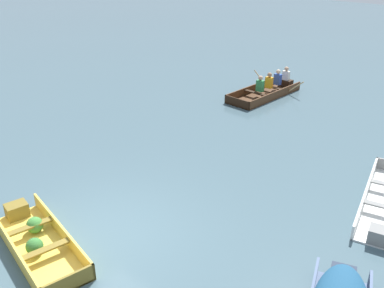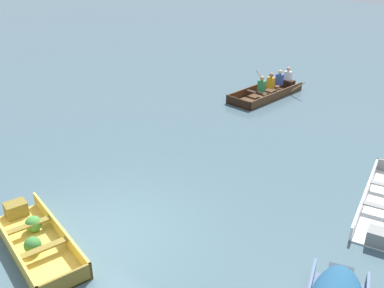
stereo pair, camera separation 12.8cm
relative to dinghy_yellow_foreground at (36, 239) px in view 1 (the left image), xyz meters
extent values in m
plane|color=#47606B|center=(0.97, 1.06, -0.14)|extent=(80.00, 80.00, 0.00)
cube|color=#E5BC47|center=(0.15, -0.04, -0.12)|extent=(3.19, 1.74, 0.04)
cube|color=#E5BC47|center=(0.03, -0.51, 0.04)|extent=(2.95, 0.80, 0.36)
cube|color=#E5BC47|center=(0.27, 0.43, 0.04)|extent=(2.95, 0.80, 0.36)
cube|color=olive|center=(1.59, -0.41, 0.04)|extent=(0.30, 1.00, 0.36)
cube|color=olive|center=(-1.15, 0.29, 0.06)|extent=(0.46, 0.53, 0.33)
cube|color=olive|center=(-0.29, 0.07, 0.13)|extent=(0.38, 0.93, 0.04)
cube|color=olive|center=(0.59, -0.15, 0.13)|extent=(0.38, 0.93, 0.04)
sphere|color=#428438|center=(-0.34, 0.21, 0.07)|extent=(0.35, 0.35, 0.35)
sphere|color=#387533|center=(0.26, -0.20, 0.07)|extent=(0.34, 0.34, 0.34)
cube|color=white|center=(4.79, 5.83, 0.03)|extent=(0.60, 3.49, 0.35)
cube|color=gray|center=(5.57, 4.35, 0.05)|extent=(0.56, 0.43, 0.32)
cube|color=#273246|center=(5.37, 2.71, 0.05)|extent=(0.52, 0.47, 0.32)
cube|color=#4C2D19|center=(-0.85, 10.99, -0.12)|extent=(1.55, 3.57, 0.04)
cube|color=#4C2D19|center=(-1.41, 11.05, 0.02)|extent=(0.44, 3.44, 0.33)
cube|color=#4C2D19|center=(-0.30, 10.93, 0.02)|extent=(0.44, 3.44, 0.33)
cube|color=black|center=(-1.05, 9.30, 0.02)|extent=(1.17, 0.18, 0.33)
cube|color=black|center=(-0.68, 12.53, 0.04)|extent=(0.56, 0.42, 0.30)
cube|color=black|center=(-0.79, 11.51, 0.10)|extent=(1.08, 0.28, 0.04)
cube|color=black|center=(-0.91, 10.47, 0.10)|extent=(1.08, 0.28, 0.04)
cube|color=#338C4C|center=(-0.89, 10.69, 0.34)|extent=(0.30, 0.21, 0.44)
sphere|color=tan|center=(-0.89, 10.69, 0.66)|extent=(0.18, 0.18, 0.18)
cube|color=orange|center=(-0.82, 11.29, 0.34)|extent=(0.30, 0.21, 0.44)
sphere|color=#9E7051|center=(-0.82, 11.29, 0.66)|extent=(0.18, 0.18, 0.18)
cube|color=#2D4CA5|center=(-0.75, 11.89, 0.34)|extent=(0.30, 0.21, 0.44)
sphere|color=beige|center=(-0.75, 11.89, 0.66)|extent=(0.18, 0.18, 0.18)
cube|color=white|center=(-0.68, 12.49, 0.34)|extent=(0.30, 0.21, 0.44)
sphere|color=tan|center=(-0.68, 12.49, 0.66)|extent=(0.18, 0.18, 0.18)
cylinder|color=tan|center=(-1.63, 11.99, 0.24)|extent=(0.64, 0.12, 0.55)
cylinder|color=tan|center=(0.13, 11.79, 0.24)|extent=(0.64, 0.12, 0.55)
camera|label=1|loc=(6.83, -3.59, 5.54)|focal=40.00mm
camera|label=2|loc=(6.93, -3.52, 5.54)|focal=40.00mm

